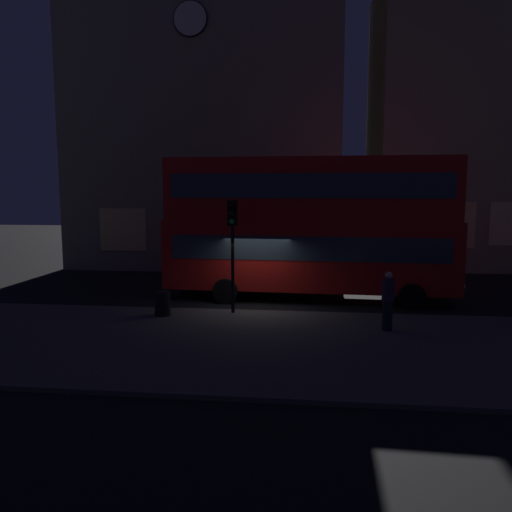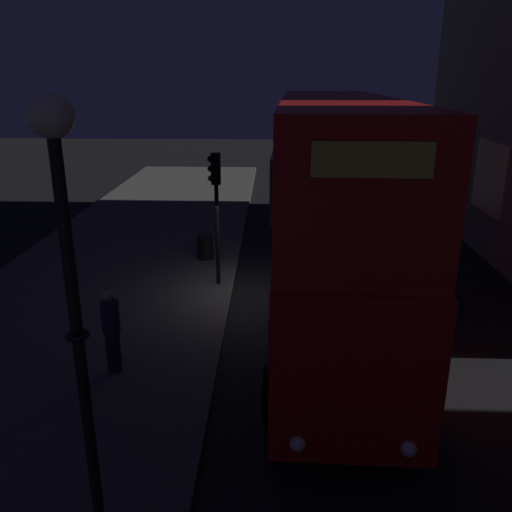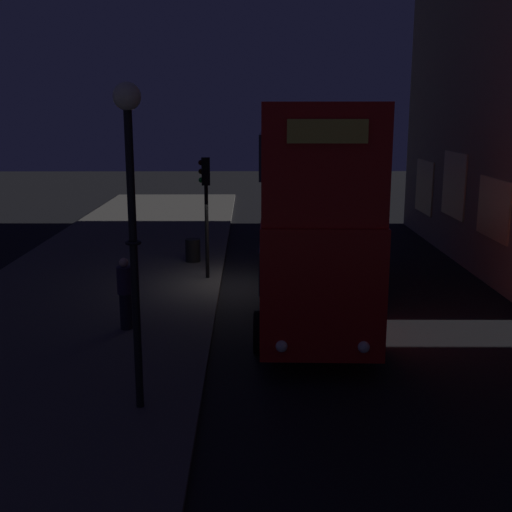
% 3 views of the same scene
% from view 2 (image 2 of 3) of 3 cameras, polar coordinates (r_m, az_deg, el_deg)
% --- Properties ---
extents(ground_plane, '(80.00, 80.00, 0.00)m').
position_cam_2_polar(ground_plane, '(15.22, 0.04, -4.31)').
color(ground_plane, black).
extents(sidewalk_slab, '(44.00, 7.54, 0.12)m').
position_cam_2_polar(sidewalk_slab, '(15.96, -16.26, -3.74)').
color(sidewalk_slab, '#4C4944').
rests_on(sidewalk_slab, ground).
extents(double_decker_bus, '(11.39, 3.11, 5.52)m').
position_cam_2_polar(double_decker_bus, '(12.51, 8.31, 5.10)').
color(double_decker_bus, red).
rests_on(double_decker_bus, ground).
extents(traffic_light_near_kerb, '(0.33, 0.37, 3.84)m').
position_cam_2_polar(traffic_light_near_kerb, '(15.02, -4.35, 6.89)').
color(traffic_light_near_kerb, black).
rests_on(traffic_light_near_kerb, sidewalk_slab).
extents(street_lamp, '(0.47, 0.47, 5.70)m').
position_cam_2_polar(street_lamp, '(6.09, -19.57, 0.17)').
color(street_lamp, black).
rests_on(street_lamp, sidewalk_slab).
extents(pedestrian, '(0.37, 0.37, 1.79)m').
position_cam_2_polar(pedestrian, '(11.32, -15.25, -7.74)').
color(pedestrian, black).
rests_on(pedestrian, sidewalk_slab).
extents(litter_bin, '(0.53, 0.53, 0.81)m').
position_cam_2_polar(litter_bin, '(17.90, -5.47, 0.99)').
color(litter_bin, black).
rests_on(litter_bin, sidewalk_slab).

